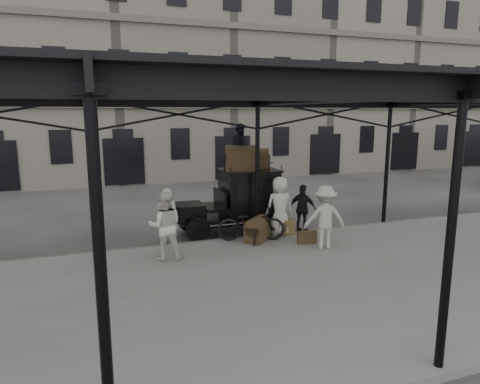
# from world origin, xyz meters

# --- Properties ---
(ground) EXTENTS (120.00, 120.00, 0.00)m
(ground) POSITION_xyz_m (0.00, 0.00, 0.00)
(ground) COLOR #383533
(ground) RESTS_ON ground
(platform) EXTENTS (28.00, 8.00, 0.15)m
(platform) POSITION_xyz_m (0.00, -2.00, 0.07)
(platform) COLOR slate
(platform) RESTS_ON ground
(canopy) EXTENTS (22.50, 9.00, 4.74)m
(canopy) POSITION_xyz_m (0.00, -1.72, 4.60)
(canopy) COLOR black
(canopy) RESTS_ON ground
(building_frontage) EXTENTS (64.00, 8.00, 14.00)m
(building_frontage) POSITION_xyz_m (0.00, 18.00, 7.00)
(building_frontage) COLOR slate
(building_frontage) RESTS_ON ground
(taxi) EXTENTS (3.65, 1.55, 2.18)m
(taxi) POSITION_xyz_m (-0.21, 3.05, 1.20)
(taxi) COLOR black
(taxi) RESTS_ON ground
(porter_left) EXTENTS (0.76, 0.65, 1.78)m
(porter_left) POSITION_xyz_m (-2.94, 1.80, 1.04)
(porter_left) COLOR beige
(porter_left) RESTS_ON platform
(porter_midleft) EXTENTS (1.02, 0.86, 1.89)m
(porter_midleft) POSITION_xyz_m (-3.21, 0.66, 1.09)
(porter_midleft) COLOR silver
(porter_midleft) RESTS_ON platform
(porter_centre) EXTENTS (0.95, 0.63, 1.92)m
(porter_centre) POSITION_xyz_m (0.72, 1.80, 1.11)
(porter_centre) COLOR beige
(porter_centre) RESTS_ON platform
(porter_official) EXTENTS (0.91, 0.98, 1.62)m
(porter_official) POSITION_xyz_m (1.56, 1.80, 0.96)
(porter_official) COLOR black
(porter_official) RESTS_ON platform
(porter_right) EXTENTS (1.34, 0.97, 1.87)m
(porter_right) POSITION_xyz_m (1.37, 0.08, 1.09)
(porter_right) COLOR beige
(porter_right) RESTS_ON platform
(bicycle) EXTENTS (2.21, 1.26, 1.10)m
(bicycle) POSITION_xyz_m (-0.39, 1.51, 0.70)
(bicycle) COLOR black
(bicycle) RESTS_ON platform
(porter_roof) EXTENTS (0.78, 0.90, 1.57)m
(porter_roof) POSITION_xyz_m (-0.24, 2.95, 2.97)
(porter_roof) COLOR black
(porter_roof) RESTS_ON taxi
(steamer_trunk_roof_near) EXTENTS (1.09, 0.80, 0.72)m
(steamer_trunk_roof_near) POSITION_xyz_m (-0.29, 2.80, 2.54)
(steamer_trunk_roof_near) COLOR #4E3824
(steamer_trunk_roof_near) RESTS_ON taxi
(steamer_trunk_roof_far) EXTENTS (0.92, 0.70, 0.60)m
(steamer_trunk_roof_far) POSITION_xyz_m (0.46, 3.25, 2.48)
(steamer_trunk_roof_far) COLOR #4E3824
(steamer_trunk_roof_far) RESTS_ON taxi
(steamer_trunk_platform) EXTENTS (0.99, 0.99, 0.64)m
(steamer_trunk_platform) POSITION_xyz_m (-0.23, 1.39, 0.47)
(steamer_trunk_platform) COLOR #4E3824
(steamer_trunk_platform) RESTS_ON platform
(wicker_hamper) EXTENTS (0.64, 0.50, 0.50)m
(wicker_hamper) POSITION_xyz_m (0.87, 1.80, 0.40)
(wicker_hamper) COLOR olive
(wicker_hamper) RESTS_ON platform
(suitcase_upright) EXTENTS (0.35, 0.61, 0.45)m
(suitcase_upright) POSITION_xyz_m (0.68, 1.80, 0.38)
(suitcase_upright) COLOR #4E3824
(suitcase_upright) RESTS_ON platform
(suitcase_flat) EXTENTS (0.61, 0.21, 0.40)m
(suitcase_flat) POSITION_xyz_m (1.09, 0.61, 0.35)
(suitcase_flat) COLOR #4E3824
(suitcase_flat) RESTS_ON platform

